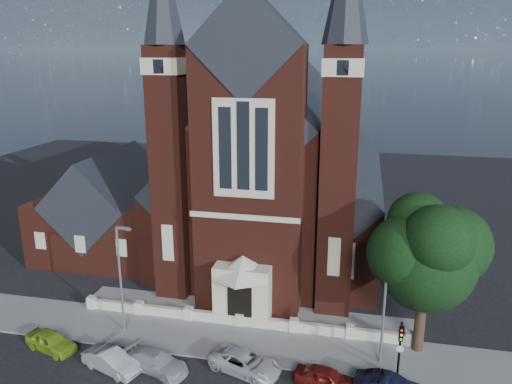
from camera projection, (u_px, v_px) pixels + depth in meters
ground at (263, 277)px, 44.81m from camera, size 120.00×120.00×0.00m
pavement_strip at (233, 341)px, 34.94m from camera, size 60.00×5.00×0.12m
forecourt_paving at (246, 313)px, 38.70m from camera, size 26.00×3.00×0.14m
forecourt_wall at (240, 326)px, 36.82m from camera, size 24.00×0.40×0.90m
church at (279, 168)px, 50.03m from camera, size 20.01×34.90×29.20m
parish_hall at (112, 212)px, 49.80m from camera, size 12.00×12.20×10.24m
street_tree at (429, 258)px, 31.60m from camera, size 6.40×6.60×10.70m
street_lamp_left at (121, 273)px, 34.83m from camera, size 1.16×0.22×8.09m
street_lamp_right at (386, 300)px, 31.15m from camera, size 1.16×0.22×8.09m
traffic_signal at (400, 344)px, 30.04m from camera, size 0.28×0.42×4.00m
car_lime_van at (51, 341)px, 33.70m from camera, size 4.17×2.65×1.32m
car_silver_a at (111, 361)px, 31.57m from camera, size 4.32×2.69×1.34m
car_silver_b at (156, 362)px, 31.54m from camera, size 4.70×3.03×1.27m
car_white_suv at (245, 363)px, 31.42m from camera, size 5.17×3.61×1.31m
car_dark_red at (326, 378)px, 29.95m from camera, size 3.98×2.09×1.29m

